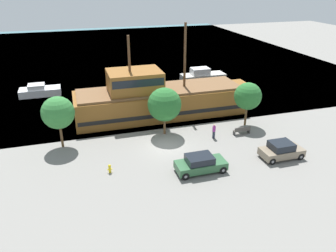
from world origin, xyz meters
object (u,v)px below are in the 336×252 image
at_px(pirate_ship, 158,98).
at_px(moored_boat_dockside, 202,76).
at_px(moored_boat_outer, 40,91).
at_px(fire_hydrant, 110,168).
at_px(bench_promenade_east, 242,130).
at_px(pedestrian_walking_near, 214,131).
at_px(parked_car_curb_mid, 200,164).
at_px(parked_car_curb_front, 281,150).

xyz_separation_m(pirate_ship, moored_boat_dockside, (10.50, 11.78, -1.31)).
bearing_deg(moored_boat_outer, fire_hydrant, -73.56).
distance_m(bench_promenade_east, pedestrian_walking_near, 3.23).
xyz_separation_m(pirate_ship, bench_promenade_east, (7.05, -7.67, -1.63)).
bearing_deg(moored_boat_outer, parked_car_curb_mid, -60.35).
xyz_separation_m(fire_hydrant, pedestrian_walking_near, (11.06, 3.44, 0.38)).
relative_size(moored_boat_outer, parked_car_curb_mid, 1.28).
xyz_separation_m(pirate_ship, fire_hydrant, (-7.22, -11.10, -1.66)).
distance_m(parked_car_curb_front, fire_hydrant, 15.44).
bearing_deg(parked_car_curb_front, pedestrian_walking_near, 128.03).
distance_m(pirate_ship, moored_boat_outer, 18.19).
xyz_separation_m(moored_boat_dockside, pedestrian_walking_near, (-6.65, -19.44, 0.03)).
bearing_deg(pirate_ship, parked_car_curb_mid, -89.27).
distance_m(moored_boat_dockside, parked_car_curb_mid, 26.97).
distance_m(moored_boat_dockside, bench_promenade_east, 19.76).
xyz_separation_m(bench_promenade_east, pedestrian_walking_near, (-3.21, 0.01, 0.35)).
relative_size(pirate_ship, parked_car_curb_mid, 4.94).
xyz_separation_m(pirate_ship, moored_boat_outer, (-13.92, 11.61, -1.44)).
relative_size(moored_boat_outer, fire_hydrant, 7.15).
height_order(parked_car_curb_front, fire_hydrant, parked_car_curb_front).
relative_size(parked_car_curb_front, pedestrian_walking_near, 2.43).
distance_m(fire_hydrant, bench_promenade_east, 14.68).
xyz_separation_m(parked_car_curb_mid, fire_hydrant, (-7.39, 2.04, -0.34)).
bearing_deg(bench_promenade_east, moored_boat_outer, 137.40).
distance_m(pirate_ship, bench_promenade_east, 10.55).
bearing_deg(pirate_ship, bench_promenade_east, -47.40).
distance_m(pirate_ship, moored_boat_dockside, 15.83).
distance_m(parked_car_curb_mid, pedestrian_walking_near, 6.59).
bearing_deg(pedestrian_walking_near, moored_boat_dockside, 71.10).
bearing_deg(fire_hydrant, moored_boat_dockside, 52.24).
xyz_separation_m(moored_boat_dockside, moored_boat_outer, (-24.42, -0.17, -0.13)).
bearing_deg(pirate_ship, moored_boat_dockside, 48.30).
bearing_deg(fire_hydrant, pedestrian_walking_near, 17.25).
xyz_separation_m(moored_boat_dockside, parked_car_curb_mid, (-10.33, -24.91, -0.01)).
xyz_separation_m(parked_car_curb_front, bench_promenade_east, (-1.03, 5.41, -0.32)).
height_order(parked_car_curb_mid, bench_promenade_east, parked_car_curb_mid).
xyz_separation_m(pirate_ship, parked_car_curb_mid, (0.17, -13.13, -1.33)).
bearing_deg(moored_boat_dockside, pedestrian_walking_near, -108.90).
distance_m(moored_boat_dockside, moored_boat_outer, 24.42).
relative_size(moored_boat_dockside, moored_boat_outer, 1.28).
bearing_deg(pedestrian_walking_near, parked_car_curb_mid, -123.89).
xyz_separation_m(pirate_ship, parked_car_curb_front, (8.09, -13.09, -1.31)).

